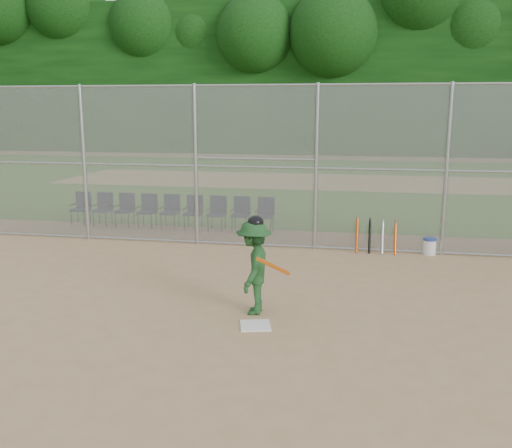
% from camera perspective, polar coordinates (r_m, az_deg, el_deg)
% --- Properties ---
extents(ground, '(100.00, 100.00, 0.00)m').
position_cam_1_polar(ground, '(9.57, -2.80, -9.47)').
color(ground, tan).
rests_on(ground, ground).
extents(grass_strip, '(100.00, 100.00, 0.00)m').
position_cam_1_polar(grass_strip, '(26.98, 6.11, 4.27)').
color(grass_strip, '#34691F').
rests_on(grass_strip, ground).
extents(dirt_patch_far, '(24.00, 24.00, 0.00)m').
position_cam_1_polar(dirt_patch_far, '(26.98, 6.11, 4.28)').
color(dirt_patch_far, tan).
rests_on(dirt_patch_far, ground).
extents(backstop_fence, '(16.09, 0.09, 4.00)m').
position_cam_1_polar(backstop_fence, '(13.91, 1.91, 5.97)').
color(backstop_fence, gray).
rests_on(backstop_fence, ground).
extents(treeline, '(81.00, 60.00, 11.00)m').
position_cam_1_polar(treeline, '(28.83, 6.69, 15.68)').
color(treeline, black).
rests_on(treeline, ground).
extents(home_plate, '(0.58, 0.58, 0.02)m').
position_cam_1_polar(home_plate, '(9.27, -0.06, -10.11)').
color(home_plate, white).
rests_on(home_plate, ground).
extents(batter_at_plate, '(0.94, 1.27, 1.69)m').
position_cam_1_polar(batter_at_plate, '(9.59, -0.22, -4.26)').
color(batter_at_plate, '#1D4921').
rests_on(batter_at_plate, ground).
extents(water_cooler, '(0.31, 0.31, 0.39)m').
position_cam_1_polar(water_cooler, '(14.14, 16.97, -2.14)').
color(water_cooler, white).
rests_on(water_cooler, ground).
extents(spare_bats, '(0.96, 0.36, 0.84)m').
position_cam_1_polar(spare_bats, '(13.93, 11.92, -1.18)').
color(spare_bats, '#D84C14').
rests_on(spare_bats, ground).
extents(chair_0, '(0.54, 0.52, 0.96)m').
position_cam_1_polar(chair_0, '(17.65, -17.15, 1.46)').
color(chair_0, '#111E3E').
rests_on(chair_0, ground).
extents(chair_1, '(0.54, 0.52, 0.96)m').
position_cam_1_polar(chair_1, '(17.34, -15.12, 1.41)').
color(chair_1, '#111E3E').
rests_on(chair_1, ground).
extents(chair_2, '(0.54, 0.52, 0.96)m').
position_cam_1_polar(chair_2, '(17.06, -13.02, 1.34)').
color(chair_2, '#111E3E').
rests_on(chair_2, ground).
extents(chair_3, '(0.54, 0.52, 0.96)m').
position_cam_1_polar(chair_3, '(16.79, -10.85, 1.27)').
color(chair_3, '#111E3E').
rests_on(chair_3, ground).
extents(chair_4, '(0.54, 0.52, 0.96)m').
position_cam_1_polar(chair_4, '(16.55, -8.62, 1.20)').
color(chair_4, '#111E3E').
rests_on(chair_4, ground).
extents(chair_5, '(0.54, 0.52, 0.96)m').
position_cam_1_polar(chair_5, '(16.34, -6.32, 1.13)').
color(chair_5, '#111E3E').
rests_on(chair_5, ground).
extents(chair_6, '(0.54, 0.52, 0.96)m').
position_cam_1_polar(chair_6, '(16.15, -3.97, 1.05)').
color(chair_6, '#111E3E').
rests_on(chair_6, ground).
extents(chair_7, '(0.54, 0.52, 0.96)m').
position_cam_1_polar(chair_7, '(15.99, -1.56, 0.97)').
color(chair_7, '#111E3E').
rests_on(chair_7, ground).
extents(chair_8, '(0.54, 0.52, 0.96)m').
position_cam_1_polar(chair_8, '(15.86, 0.89, 0.88)').
color(chair_8, '#111E3E').
rests_on(chair_8, ground).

